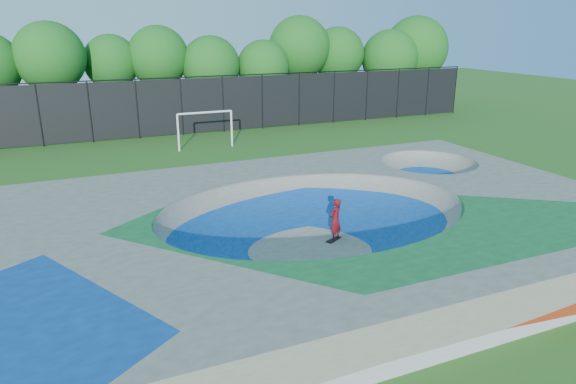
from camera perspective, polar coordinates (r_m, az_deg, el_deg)
ground at (r=18.13m, az=2.97°, el=-6.13°), size 120.00×120.00×0.00m
skate_deck at (r=17.83m, az=3.00°, el=-3.93°), size 22.00×14.00×1.50m
skater at (r=18.45m, az=5.28°, el=-3.09°), size 0.69×0.61×1.58m
skateboard at (r=18.73m, az=5.21°, el=-5.27°), size 0.80×0.53×0.05m
soccer_goal at (r=32.57m, az=-9.20°, el=7.58°), size 3.53×0.12×2.33m
fence at (r=36.93m, az=-11.74°, el=9.41°), size 48.09×0.09×4.04m
treeline at (r=42.48m, az=-7.65°, el=14.58°), size 51.91×6.75×8.29m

